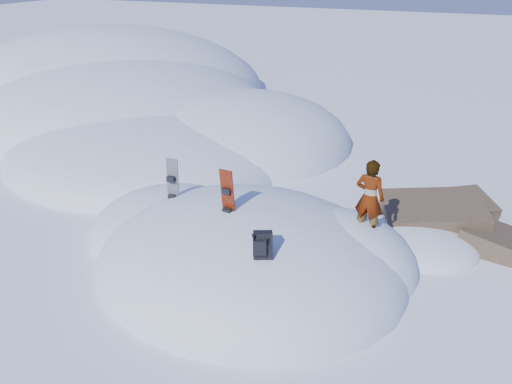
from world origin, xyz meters
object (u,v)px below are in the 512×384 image
at_px(snowboard_dark, 173,190).
at_px(person, 370,198).
at_px(backpack, 262,245).
at_px(snowboard_red, 228,203).

xyz_separation_m(snowboard_dark, person, (4.44, 0.51, 0.40)).
bearing_deg(backpack, snowboard_dark, 125.95).
xyz_separation_m(snowboard_red, snowboard_dark, (-1.75, 0.64, -0.30)).
relative_size(backpack, person, 0.35).
distance_m(snowboard_red, backpack, 1.60).
height_order(snowboard_red, person, person).
height_order(snowboard_red, snowboard_dark, snowboard_red).
relative_size(snowboard_red, backpack, 2.66).
relative_size(snowboard_dark, backpack, 2.64).
bearing_deg(snowboard_red, snowboard_dark, 164.44).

